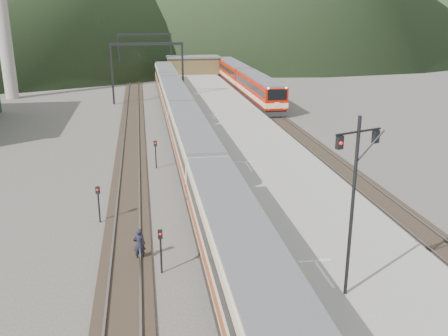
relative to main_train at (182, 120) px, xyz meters
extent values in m
cube|color=black|center=(0.00, 4.99, -1.84)|extent=(2.60, 200.00, 0.12)
cube|color=slate|center=(-0.72, 4.99, -1.74)|extent=(0.10, 200.00, 0.14)
cube|color=slate|center=(0.72, 4.99, -1.74)|extent=(0.10, 200.00, 0.14)
cube|color=black|center=(-5.00, 4.99, -1.84)|extent=(2.60, 200.00, 0.12)
cube|color=slate|center=(-5.72, 4.99, -1.74)|extent=(0.10, 200.00, 0.14)
cube|color=slate|center=(-4.28, 4.99, -1.74)|extent=(0.10, 200.00, 0.14)
cube|color=black|center=(11.50, 4.99, -1.84)|extent=(2.60, 200.00, 0.12)
cube|color=slate|center=(10.78, 4.99, -1.74)|extent=(0.10, 200.00, 0.14)
cube|color=slate|center=(12.22, 4.99, -1.74)|extent=(0.10, 200.00, 0.14)
cube|color=gray|center=(5.60, 2.99, -1.40)|extent=(8.00, 100.00, 1.00)
cube|color=black|center=(-7.50, 19.99, 2.10)|extent=(0.25, 0.25, 8.00)
cube|color=black|center=(1.80, 19.99, 2.10)|extent=(0.25, 0.25, 8.00)
cube|color=black|center=(-2.85, 19.99, 5.90)|extent=(9.30, 0.22, 0.35)
cube|color=black|center=(-7.50, 44.99, 2.10)|extent=(0.25, 0.25, 8.00)
cube|color=black|center=(1.80, 44.99, 2.10)|extent=(0.25, 0.25, 8.00)
cube|color=black|center=(-2.85, 44.99, 5.90)|extent=(9.30, 0.22, 0.35)
cube|color=brown|center=(5.60, 42.99, 0.50)|extent=(9.00, 4.00, 2.80)
cube|color=slate|center=(5.60, 42.99, 2.05)|extent=(9.40, 4.40, 0.30)
cube|color=beige|center=(0.00, -28.42, 0.00)|extent=(2.74, 18.45, 3.35)
cube|color=beige|center=(0.00, -9.47, 0.00)|extent=(2.74, 18.45, 3.35)
cube|color=beige|center=(0.00, 9.47, 0.00)|extent=(2.74, 18.45, 3.35)
cube|color=beige|center=(0.00, 28.42, 0.00)|extent=(2.74, 18.45, 3.35)
cube|color=#B41301|center=(11.50, 16.54, -0.01)|extent=(2.72, 18.31, 3.32)
cube|color=#B41301|center=(11.50, 35.36, -0.01)|extent=(2.72, 18.31, 3.32)
cylinder|color=black|center=(4.11, -30.70, 2.83)|extent=(0.14, 0.14, 7.47)
cube|color=black|center=(4.11, -30.70, 5.97)|extent=(2.09, 0.81, 0.07)
cube|color=black|center=(3.26, -31.01, 5.67)|extent=(0.30, 0.25, 0.50)
cube|color=black|center=(4.95, -30.40, 5.67)|extent=(0.30, 0.25, 0.50)
cylinder|color=black|center=(-3.25, -25.98, -0.90)|extent=(0.10, 0.10, 2.00)
cube|color=black|center=(-3.25, -25.98, 0.15)|extent=(0.23, 0.17, 0.45)
cylinder|color=black|center=(-2.92, -9.21, -0.90)|extent=(0.10, 0.10, 2.00)
cube|color=black|center=(-2.92, -9.21, 0.15)|extent=(0.27, 0.23, 0.45)
cylinder|color=black|center=(-6.63, -19.35, -0.90)|extent=(0.10, 0.10, 2.00)
cube|color=black|center=(-6.63, -19.35, 0.15)|extent=(0.27, 0.24, 0.45)
imported|color=black|center=(-4.29, -24.44, -1.05)|extent=(0.65, 0.46, 1.72)
camera|label=1|loc=(-3.78, -47.68, 10.34)|focal=40.00mm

